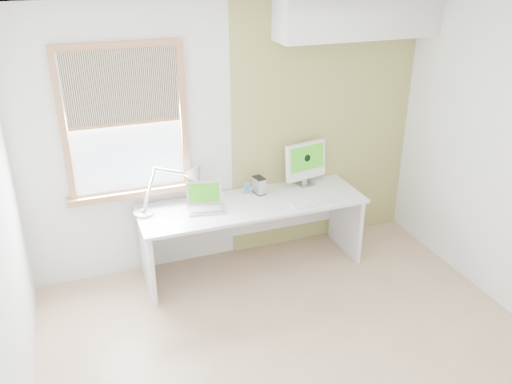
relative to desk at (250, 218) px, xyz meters
name	(u,v)px	position (x,y,z in m)	size (l,w,h in m)	color
room	(308,213)	(-0.08, -1.44, 0.77)	(4.04, 3.54, 2.64)	tan
accent_wall	(324,125)	(0.92, 0.30, 0.77)	(2.00, 0.02, 2.60)	#9F974E
soffit	(358,15)	(1.12, 0.13, 1.87)	(1.60, 0.40, 0.42)	white
window	(125,124)	(-1.08, 0.27, 1.01)	(1.20, 0.14, 1.42)	#B0754D
desk	(250,218)	(0.00, 0.00, 0.00)	(2.20, 0.70, 0.73)	silver
desk_lamp	(186,182)	(-0.60, 0.13, 0.43)	(0.80, 0.37, 0.44)	#B0B2B5
laptop	(205,202)	(-0.46, -0.01, 0.25)	(0.38, 0.32, 0.24)	#B0B2B5
phone_dock	(247,191)	(0.02, 0.14, 0.23)	(0.08, 0.08, 0.13)	#B0B2B5
external_drive	(259,185)	(0.14, 0.11, 0.28)	(0.11, 0.15, 0.18)	#B0B2B5
imac	(306,162)	(0.66, 0.15, 0.45)	(0.47, 0.19, 0.45)	#B0B2B5
keyboard	(312,203)	(0.53, -0.28, 0.20)	(0.43, 0.15, 0.02)	white
mouse	(306,200)	(0.50, -0.22, 0.21)	(0.06, 0.10, 0.03)	white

